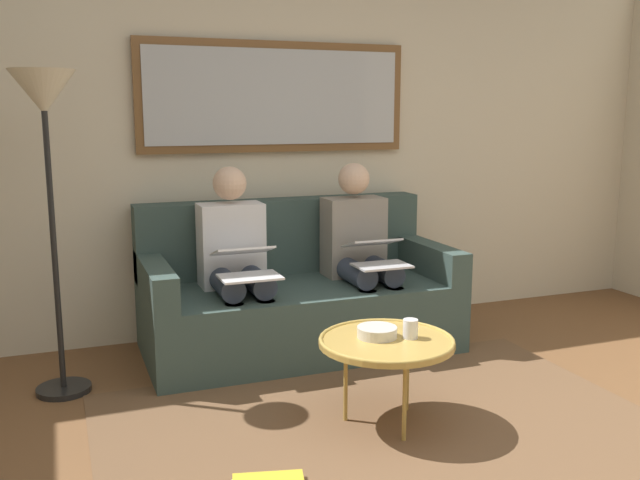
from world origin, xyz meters
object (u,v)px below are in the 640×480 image
Objects in this scene: person_right at (235,258)px; bowl at (378,332)px; coffee_table at (386,342)px; laptop_white at (246,262)px; standing_lamp at (46,129)px; laptop_silver at (376,253)px; couch at (296,297)px; framed_mirror at (276,97)px; person_left at (360,249)px; cup at (410,329)px.

bowl is at bearing 110.23° from person_right.
coffee_table is 1.68× the size of laptop_white.
person_right is 0.69× the size of standing_lamp.
coffee_table is at bearing 67.51° from laptop_silver.
couch is 1.30m from framed_mirror.
coffee_table is at bearing 71.89° from person_left.
cup is 1.29m from person_right.
framed_mirror reaches higher than coffee_table.
bowl is 1.90m from standing_lamp.
standing_lamp reaches higher than cup.
framed_mirror reaches higher than cup.
cup is 0.98m from laptop_silver.
laptop_silver is at bearing -112.49° from coffee_table.
couch is at bearing -89.79° from bowl.
standing_lamp is at bearing -32.81° from bowl.
couch is 0.50m from person_left.
cup is at bearing 153.67° from bowl.
couch reaches higher than laptop_silver.
cup is 0.25× the size of laptop_silver.
laptop_white is at bearing -65.00° from coffee_table.
cup is 0.24× the size of laptop_white.
bowl is 0.50× the size of laptop_white.
laptop_white is at bearing -64.85° from bowl.
bowl is 0.11× the size of standing_lamp.
bowl is (0.14, -0.07, -0.02)m from cup.
couch is 1.05× the size of framed_mirror.
framed_mirror is 1.91m from bowl.
person_left is at bearing 131.25° from framed_mirror.
bowl is 0.53× the size of laptop_silver.
couch is at bearing -169.13° from standing_lamp.
coffee_table is at bearing -8.41° from cup.
person_right is (0.54, -1.17, 0.15)m from cup.
person_left is 0.84m from laptop_white.
couch reaches higher than cup.
cup is at bearing 120.16° from laptop_white.
standing_lamp is at bearing -1.35° from laptop_silver.
coffee_table is 7.03× the size of cup.
bowl is at bearing -67.56° from coffee_table.
standing_lamp reaches higher than coffee_table.
couch is 0.60m from laptop_white.
standing_lamp is (1.53, -0.97, 0.91)m from cup.
person_right reaches higher than bowl.
framed_mirror is 19.84× the size of cup.
standing_lamp is at bearing -2.16° from laptop_white.
standing_lamp is (1.39, 0.27, 1.06)m from couch.
framed_mirror reaches higher than couch.
couch is 1.65× the size of person_right.
framed_mirror reaches higher than person_right.
cup is 0.08× the size of person_right.
laptop_silver is at bearing 90.00° from person_left.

